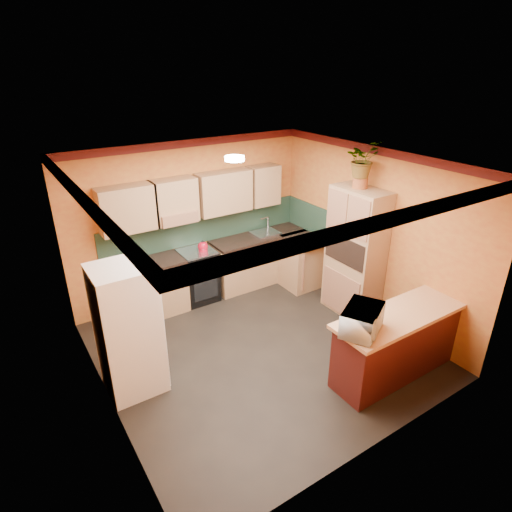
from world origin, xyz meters
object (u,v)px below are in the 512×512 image
at_px(base_cabinets_back, 229,267).
at_px(breakfast_bar, 396,346).
at_px(stove, 198,275).
at_px(microwave, 362,320).
at_px(fridge, 128,330).
at_px(pantry, 355,253).

height_order(base_cabinets_back, breakfast_bar, same).
relative_size(stove, breakfast_bar, 0.51).
bearing_deg(microwave, breakfast_bar, -28.93).
distance_m(stove, fridge, 2.32).
height_order(base_cabinets_back, microwave, microwave).
height_order(pantry, breakfast_bar, pantry).
xyz_separation_m(base_cabinets_back, microwave, (-0.05, -3.19, 0.65)).
xyz_separation_m(stove, fridge, (-1.67, -1.56, 0.39)).
relative_size(breakfast_bar, microwave, 3.16).
bearing_deg(base_cabinets_back, breakfast_bar, -78.19).
relative_size(fridge, breakfast_bar, 0.94).
relative_size(fridge, microwave, 2.98).
relative_size(base_cabinets_back, microwave, 6.40).
bearing_deg(microwave, base_cabinets_back, 60.26).
bearing_deg(stove, base_cabinets_back, 0.00).
bearing_deg(fridge, base_cabinets_back, 34.12).
relative_size(stove, fridge, 0.54).
bearing_deg(microwave, stove, 71.36).
bearing_deg(stove, pantry, -42.00).
height_order(stove, breakfast_bar, stove).
xyz_separation_m(fridge, pantry, (3.60, -0.18, 0.20)).
bearing_deg(fridge, pantry, -2.90).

